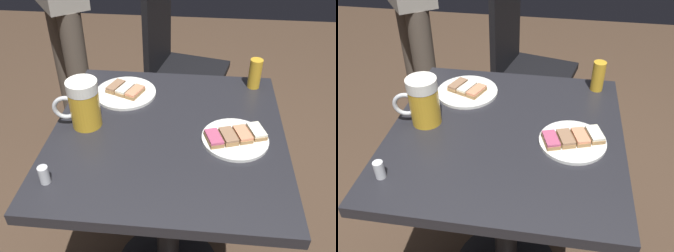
{
  "view_description": "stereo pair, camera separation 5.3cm",
  "coord_description": "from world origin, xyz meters",
  "views": [
    {
      "loc": [
        0.09,
        -0.9,
        1.46
      ],
      "look_at": [
        0.0,
        0.0,
        0.77
      ],
      "focal_mm": 39.45,
      "sensor_mm": 36.0,
      "label": 1
    },
    {
      "loc": [
        0.14,
        -0.9,
        1.46
      ],
      "look_at": [
        0.0,
        0.0,
        0.77
      ],
      "focal_mm": 39.45,
      "sensor_mm": 36.0,
      "label": 2
    }
  ],
  "objects": [
    {
      "name": "beer_mug",
      "position": [
        -0.26,
        0.01,
        0.83
      ],
      "size": [
        0.15,
        0.1,
        0.16
      ],
      "color": "gold",
      "rests_on": "cafe_table"
    },
    {
      "name": "plate_near",
      "position": [
        -0.17,
        0.2,
        0.76
      ],
      "size": [
        0.22,
        0.22,
        0.03
      ],
      "color": "white",
      "rests_on": "cafe_table"
    },
    {
      "name": "beer_glass_small",
      "position": [
        0.29,
        0.3,
        0.81
      ],
      "size": [
        0.05,
        0.05,
        0.11
      ],
      "primitive_type": "cylinder",
      "color": "gold",
      "rests_on": "cafe_table"
    },
    {
      "name": "cafe_table",
      "position": [
        0.0,
        0.0,
        0.58
      ],
      "size": [
        0.72,
        0.74,
        0.75
      ],
      "color": "black",
      "rests_on": "ground_plane"
    },
    {
      "name": "salt_shaker",
      "position": [
        -0.3,
        -0.25,
        0.78
      ],
      "size": [
        0.03,
        0.03,
        0.05
      ],
      "primitive_type": "cylinder",
      "color": "silver",
      "rests_on": "cafe_table"
    },
    {
      "name": "cafe_chair",
      "position": [
        -0.04,
        0.86,
        0.56
      ],
      "size": [
        0.46,
        0.46,
        0.97
      ],
      "rotation": [
        0.0,
        0.0,
        -1.8
      ],
      "color": "black",
      "rests_on": "ground_plane"
    },
    {
      "name": "plate_far",
      "position": [
        0.21,
        -0.03,
        0.76
      ],
      "size": [
        0.2,
        0.2,
        0.03
      ],
      "color": "white",
      "rests_on": "cafe_table"
    }
  ]
}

